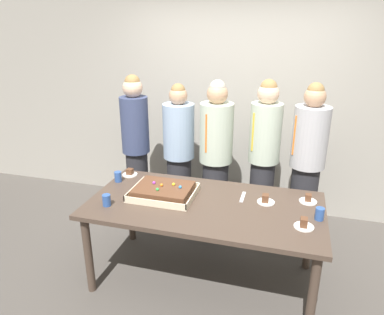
{
  "coord_description": "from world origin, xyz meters",
  "views": [
    {
      "loc": [
        0.65,
        -2.66,
        2.23
      ],
      "look_at": [
        -0.16,
        0.15,
        1.13
      ],
      "focal_mm": 33.54,
      "sensor_mm": 36.0,
      "label": 1
    }
  ],
  "objects_px": {
    "drink_cup_middle": "(107,200)",
    "plated_slice_far_right": "(130,173)",
    "drink_cup_nearest": "(320,214)",
    "plated_slice_near_left": "(304,224)",
    "cake_server_utensil": "(243,197)",
    "person_striped_tie_right": "(179,154)",
    "person_green_shirt_behind": "(307,167)",
    "person_far_right_suit": "(216,158)",
    "plated_slice_far_left": "(308,200)",
    "person_left_edge_reaching": "(136,147)",
    "plated_slice_near_right": "(266,200)",
    "drink_cup_far_end": "(118,177)",
    "sheet_cake": "(163,191)",
    "person_serving_front": "(263,158)",
    "party_table": "(205,212)"
  },
  "relations": [
    {
      "from": "drink_cup_middle",
      "to": "plated_slice_far_right",
      "type": "bearing_deg",
      "value": 98.13
    },
    {
      "from": "drink_cup_nearest",
      "to": "drink_cup_middle",
      "type": "bearing_deg",
      "value": -171.66
    },
    {
      "from": "plated_slice_near_left",
      "to": "cake_server_utensil",
      "type": "height_order",
      "value": "plated_slice_near_left"
    },
    {
      "from": "cake_server_utensil",
      "to": "person_striped_tie_right",
      "type": "distance_m",
      "value": 1.13
    },
    {
      "from": "person_green_shirt_behind",
      "to": "person_far_right_suit",
      "type": "height_order",
      "value": "person_green_shirt_behind"
    },
    {
      "from": "person_far_right_suit",
      "to": "plated_slice_far_left",
      "type": "bearing_deg",
      "value": 80.35
    },
    {
      "from": "person_green_shirt_behind",
      "to": "person_left_edge_reaching",
      "type": "bearing_deg",
      "value": -33.51
    },
    {
      "from": "plated_slice_near_right",
      "to": "person_left_edge_reaching",
      "type": "xyz_separation_m",
      "value": [
        -1.52,
        0.7,
        0.11
      ]
    },
    {
      "from": "drink_cup_middle",
      "to": "drink_cup_far_end",
      "type": "height_order",
      "value": "same"
    },
    {
      "from": "drink_cup_nearest",
      "to": "cake_server_utensil",
      "type": "bearing_deg",
      "value": 161.03
    },
    {
      "from": "sheet_cake",
      "to": "drink_cup_middle",
      "type": "distance_m",
      "value": 0.5
    },
    {
      "from": "person_left_edge_reaching",
      "to": "plated_slice_near_left",
      "type": "bearing_deg",
      "value": 23.08
    },
    {
      "from": "person_striped_tie_right",
      "to": "person_green_shirt_behind",
      "type": "bearing_deg",
      "value": 74.55
    },
    {
      "from": "drink_cup_nearest",
      "to": "person_serving_front",
      "type": "bearing_deg",
      "value": 119.65
    },
    {
      "from": "person_striped_tie_right",
      "to": "sheet_cake",
      "type": "bearing_deg",
      "value": 0.01
    },
    {
      "from": "plated_slice_far_left",
      "to": "cake_server_utensil",
      "type": "xyz_separation_m",
      "value": [
        -0.55,
        -0.07,
        -0.02
      ]
    },
    {
      "from": "plated_slice_near_right",
      "to": "person_far_right_suit",
      "type": "bearing_deg",
      "value": 131.12
    },
    {
      "from": "plated_slice_far_left",
      "to": "person_left_edge_reaching",
      "type": "distance_m",
      "value": 1.96
    },
    {
      "from": "plated_slice_near_left",
      "to": "person_serving_front",
      "type": "xyz_separation_m",
      "value": [
        -0.41,
        1.08,
        0.1
      ]
    },
    {
      "from": "plated_slice_near_left",
      "to": "person_far_right_suit",
      "type": "xyz_separation_m",
      "value": [
        -0.9,
        1.0,
        0.08
      ]
    },
    {
      "from": "sheet_cake",
      "to": "plated_slice_near_right",
      "type": "relative_size",
      "value": 3.76
    },
    {
      "from": "sheet_cake",
      "to": "person_far_right_suit",
      "type": "relative_size",
      "value": 0.33
    },
    {
      "from": "plated_slice_near_left",
      "to": "cake_server_utensil",
      "type": "distance_m",
      "value": 0.64
    },
    {
      "from": "plated_slice_near_right",
      "to": "drink_cup_far_end",
      "type": "distance_m",
      "value": 1.42
    },
    {
      "from": "party_table",
      "to": "person_serving_front",
      "type": "relative_size",
      "value": 1.16
    },
    {
      "from": "party_table",
      "to": "drink_cup_nearest",
      "type": "xyz_separation_m",
      "value": [
        0.93,
        -0.01,
        0.13
      ]
    },
    {
      "from": "person_green_shirt_behind",
      "to": "person_far_right_suit",
      "type": "relative_size",
      "value": 1.01
    },
    {
      "from": "cake_server_utensil",
      "to": "sheet_cake",
      "type": "bearing_deg",
      "value": -166.92
    },
    {
      "from": "plated_slice_far_left",
      "to": "person_left_edge_reaching",
      "type": "xyz_separation_m",
      "value": [
        -1.87,
        0.59,
        0.11
      ]
    },
    {
      "from": "sheet_cake",
      "to": "cake_server_utensil",
      "type": "distance_m",
      "value": 0.71
    },
    {
      "from": "drink_cup_middle",
      "to": "person_striped_tie_right",
      "type": "bearing_deg",
      "value": 78.62
    },
    {
      "from": "drink_cup_far_end",
      "to": "person_far_right_suit",
      "type": "height_order",
      "value": "person_far_right_suit"
    },
    {
      "from": "drink_cup_middle",
      "to": "person_green_shirt_behind",
      "type": "height_order",
      "value": "person_green_shirt_behind"
    },
    {
      "from": "drink_cup_far_end",
      "to": "person_striped_tie_right",
      "type": "bearing_deg",
      "value": 63.01
    },
    {
      "from": "person_green_shirt_behind",
      "to": "drink_cup_far_end",
      "type": "bearing_deg",
      "value": -13.15
    },
    {
      "from": "plated_slice_far_left",
      "to": "cake_server_utensil",
      "type": "relative_size",
      "value": 0.75
    },
    {
      "from": "person_left_edge_reaching",
      "to": "party_table",
      "type": "bearing_deg",
      "value": 12.24
    },
    {
      "from": "person_far_right_suit",
      "to": "person_serving_front",
      "type": "bearing_deg",
      "value": 120.22
    },
    {
      "from": "sheet_cake",
      "to": "person_green_shirt_behind",
      "type": "xyz_separation_m",
      "value": [
        1.23,
        0.77,
        0.07
      ]
    },
    {
      "from": "sheet_cake",
      "to": "person_left_edge_reaching",
      "type": "height_order",
      "value": "person_left_edge_reaching"
    },
    {
      "from": "drink_cup_middle",
      "to": "plated_slice_near_right",
      "type": "bearing_deg",
      "value": 18.2
    },
    {
      "from": "plated_slice_near_right",
      "to": "drink_cup_middle",
      "type": "relative_size",
      "value": 1.5
    },
    {
      "from": "person_striped_tie_right",
      "to": "party_table",
      "type": "bearing_deg",
      "value": 20.15
    },
    {
      "from": "cake_server_utensil",
      "to": "person_striped_tie_right",
      "type": "xyz_separation_m",
      "value": [
        -0.84,
        0.75,
        0.06
      ]
    },
    {
      "from": "person_left_edge_reaching",
      "to": "cake_server_utensil",
      "type": "bearing_deg",
      "value": 25.9
    },
    {
      "from": "sheet_cake",
      "to": "person_far_right_suit",
      "type": "xyz_separation_m",
      "value": [
        0.3,
        0.79,
        0.07
      ]
    },
    {
      "from": "plated_slice_near_right",
      "to": "drink_cup_far_end",
      "type": "xyz_separation_m",
      "value": [
        -1.42,
        0.05,
        0.03
      ]
    },
    {
      "from": "drink_cup_far_end",
      "to": "person_far_right_suit",
      "type": "distance_m",
      "value": 1.04
    },
    {
      "from": "drink_cup_nearest",
      "to": "person_serving_front",
      "type": "distance_m",
      "value": 1.07
    },
    {
      "from": "plated_slice_near_left",
      "to": "plated_slice_far_right",
      "type": "height_order",
      "value": "plated_slice_near_left"
    }
  ]
}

